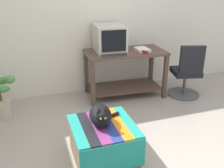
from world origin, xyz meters
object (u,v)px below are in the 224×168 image
Objects in this scene: book at (142,49)px; potted_plant at (1,99)px; ottoman_with_blanket at (103,142)px; stapler at (144,52)px; office_chair at (187,74)px; desk at (125,66)px; cat at (101,115)px; keyboard at (113,54)px; tv_monitor at (109,38)px.

book is 0.40× the size of potted_plant.
ottoman_with_blanket is 1.73m from stapler.
desk is at bearing -8.40° from office_chair.
book is 2.44× the size of stapler.
keyboard is at bearing 73.94° from cat.
keyboard is 0.51m from book.
potted_plant is (-1.66, -0.25, -0.68)m from tv_monitor.
stapler is at bearing 57.07° from cat.
tv_monitor is 0.82× the size of potted_plant.
cat is at bearing 130.25° from ottoman_with_blanket.
office_chair reaches higher than keyboard.
book reaches higher than potted_plant.
tv_monitor is at bearing -8.32° from office_chair.
desk is 1.45× the size of office_chair.
ottoman_with_blanket is at bearing -50.40° from potted_plant.
keyboard is at bearing -90.38° from tv_monitor.
book is (0.51, 0.07, 0.01)m from keyboard.
ottoman_with_blanket is 6.18× the size of stapler.
keyboard is 0.49m from stapler.
tv_monitor is 0.55m from book.
desk is at bearing 68.04° from cat.
book is 2.22m from potted_plant.
potted_plant is (-1.65, -0.03, -0.49)m from keyboard.
desk is 0.51m from tv_monitor.
desk is 1.01m from office_chair.
keyboard is at bearing 0.93° from potted_plant.
office_chair reaches higher than ottoman_with_blanket.
tv_monitor is at bearing 89.21° from keyboard.
stapler is at bearing -101.54° from book.
office_chair is (1.16, -0.46, -0.57)m from tv_monitor.
keyboard is 1.46m from cat.
keyboard is 1.49× the size of book.
office_chair is at bearing -18.62° from tv_monitor.
tv_monitor is 1.81m from potted_plant.
keyboard is 1.26m from office_chair.
office_chair is (0.67, -0.31, -0.39)m from book.
book is at bearing -11.50° from office_chair.
tv_monitor is 1.71m from cat.
stapler is (-0.03, -0.15, 0.00)m from book.
ottoman_with_blanket is 2.07m from office_chair.
tv_monitor is (-0.23, 0.09, 0.44)m from desk.
office_chair is at bearing -24.83° from book.
office_chair reaches higher than stapler.
stapler reaches higher than ottoman_with_blanket.
keyboard is at bearing 137.95° from stapler.
desk is at bearing -18.31° from tv_monitor.
potted_plant is 0.75× the size of office_chair.
stapler is (0.23, -0.22, 0.26)m from desk.
keyboard reaches higher than ottoman_with_blanket.
tv_monitor reaches higher than cat.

